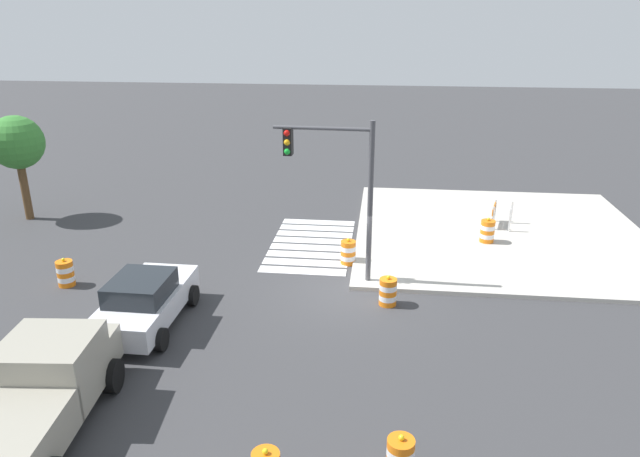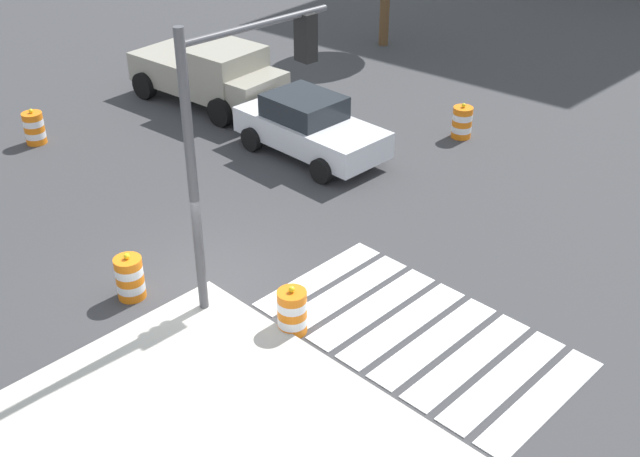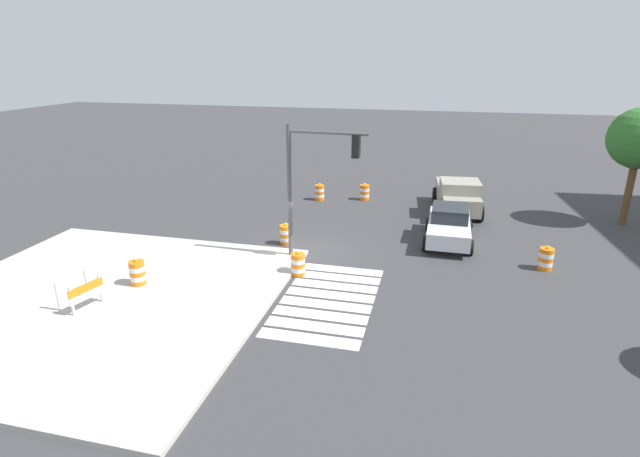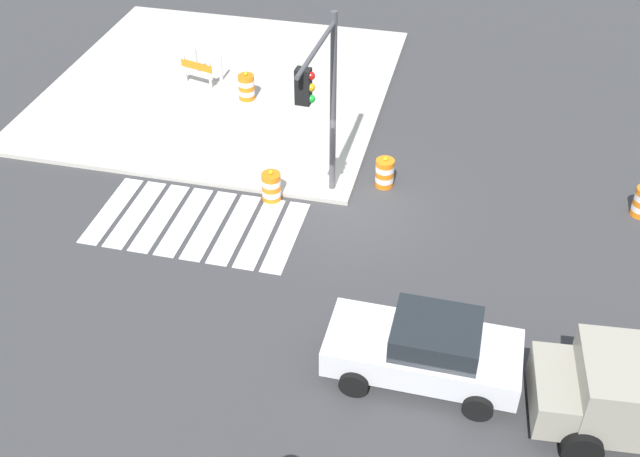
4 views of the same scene
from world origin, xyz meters
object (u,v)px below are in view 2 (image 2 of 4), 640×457
at_px(traffic_barrel_median_far, 34,128).
at_px(traffic_light_pole, 240,110).
at_px(pickup_truck, 212,74).
at_px(traffic_barrel_far_curb, 130,278).
at_px(traffic_barrel_crosswalk_end, 462,122).
at_px(sports_car, 309,126).
at_px(traffic_barrel_median_near, 292,312).

bearing_deg(traffic_barrel_median_far, traffic_light_pole, -2.98).
distance_m(pickup_truck, traffic_light_pole, 10.52).
bearing_deg(pickup_truck, traffic_barrel_median_far, -103.99).
height_order(pickup_truck, traffic_barrel_far_curb, pickup_truck).
bearing_deg(traffic_barrel_crosswalk_end, pickup_truck, -154.26).
xyz_separation_m(sports_car, pickup_truck, (-4.66, 0.45, 0.16)).
xyz_separation_m(pickup_truck, traffic_barrel_crosswalk_end, (6.96, 3.35, -0.52)).
distance_m(traffic_barrel_crosswalk_end, traffic_barrel_median_far, 11.97).
xyz_separation_m(sports_car, traffic_barrel_far_curb, (2.12, -7.16, -0.36)).
relative_size(sports_car, traffic_light_pole, 0.79).
distance_m(traffic_barrel_median_near, traffic_barrel_median_far, 11.23).
distance_m(traffic_barrel_crosswalk_end, traffic_barrel_median_near, 9.93).
relative_size(sports_car, traffic_barrel_median_far, 4.23).
bearing_deg(traffic_barrel_crosswalk_end, traffic_barrel_median_far, -133.74).
bearing_deg(sports_car, traffic_barrel_median_near, -47.42).
bearing_deg(traffic_barrel_far_curb, pickup_truck, 131.69).
bearing_deg(sports_car, traffic_barrel_far_curb, -73.53).
relative_size(traffic_barrel_median_far, traffic_barrel_far_curb, 1.00).
distance_m(sports_car, traffic_light_pole, 7.16).
bearing_deg(sports_car, traffic_light_pole, -55.89).
distance_m(traffic_barrel_crosswalk_end, traffic_light_pole, 9.86).
bearing_deg(pickup_truck, traffic_barrel_median_near, -31.82).
bearing_deg(traffic_barrel_crosswalk_end, traffic_barrel_median_near, -72.84).
xyz_separation_m(traffic_barrel_far_curb, traffic_light_pole, (1.50, 1.82, 3.46)).
xyz_separation_m(traffic_barrel_median_far, traffic_light_pole, (9.60, -0.50, 3.46)).
bearing_deg(traffic_barrel_far_curb, traffic_barrel_crosswalk_end, 89.08).
relative_size(traffic_barrel_crosswalk_end, traffic_barrel_median_near, 1.00).
distance_m(sports_car, pickup_truck, 4.69).
xyz_separation_m(sports_car, traffic_barrel_crosswalk_end, (2.29, 3.80, -0.36)).
relative_size(traffic_barrel_median_near, traffic_barrel_median_far, 1.00).
relative_size(traffic_barrel_crosswalk_end, traffic_barrel_far_curb, 1.00).
height_order(traffic_barrel_median_near, traffic_barrel_far_curb, same).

